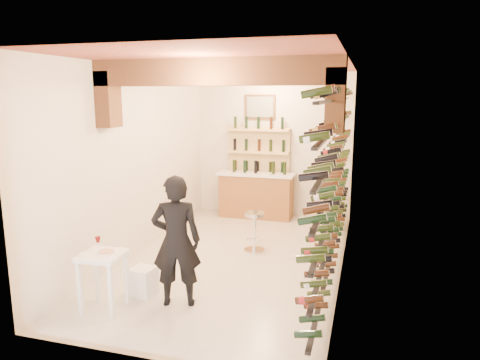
% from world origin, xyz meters
% --- Properties ---
extents(ground, '(6.00, 6.00, 0.00)m').
position_xyz_m(ground, '(0.00, 0.00, 0.00)').
color(ground, beige).
rests_on(ground, ground).
extents(room_shell, '(3.52, 6.02, 3.21)m').
position_xyz_m(room_shell, '(0.00, -0.26, 2.25)').
color(room_shell, beige).
rests_on(room_shell, ground).
extents(wine_rack, '(0.32, 5.70, 2.56)m').
position_xyz_m(wine_rack, '(1.53, 0.00, 1.55)').
color(wine_rack, black).
rests_on(wine_rack, ground).
extents(back_counter, '(1.70, 0.62, 1.29)m').
position_xyz_m(back_counter, '(-0.30, 2.65, 0.53)').
color(back_counter, '#9C6130').
rests_on(back_counter, ground).
extents(back_shelving, '(1.40, 0.31, 2.73)m').
position_xyz_m(back_shelving, '(-0.30, 2.89, 1.17)').
color(back_shelving, '#DBBC7B').
rests_on(back_shelving, ground).
extents(tasting_table, '(0.56, 0.56, 0.92)m').
position_xyz_m(tasting_table, '(-1.10, -2.16, 0.62)').
color(tasting_table, white).
rests_on(tasting_table, ground).
extents(white_stool, '(0.34, 0.34, 0.39)m').
position_xyz_m(white_stool, '(-0.83, -1.64, 0.19)').
color(white_stool, white).
rests_on(white_stool, ground).
extents(person, '(0.73, 0.59, 1.73)m').
position_xyz_m(person, '(-0.26, -1.76, 0.87)').
color(person, black).
rests_on(person, ground).
extents(chrome_barstool, '(0.36, 0.36, 0.71)m').
position_xyz_m(chrome_barstool, '(0.22, 0.47, 0.41)').
color(chrome_barstool, silver).
rests_on(chrome_barstool, ground).
extents(crate_lower, '(0.54, 0.46, 0.28)m').
position_xyz_m(crate_lower, '(1.31, 2.15, 0.14)').
color(crate_lower, tan).
rests_on(crate_lower, ground).
extents(crate_upper, '(0.53, 0.43, 0.27)m').
position_xyz_m(crate_upper, '(1.31, 2.15, 0.41)').
color(crate_upper, tan).
rests_on(crate_upper, crate_lower).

